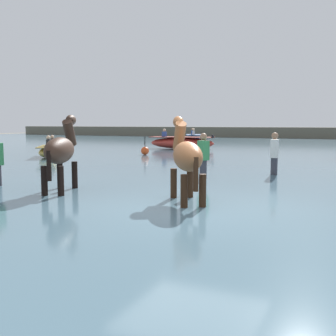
# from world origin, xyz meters

# --- Properties ---
(ground_plane) EXTENTS (120.00, 120.00, 0.00)m
(ground_plane) POSITION_xyz_m (0.00, 0.00, 0.00)
(ground_plane) COLOR #756B56
(water_surface) EXTENTS (90.00, 90.00, 0.37)m
(water_surface) POSITION_xyz_m (0.00, 10.00, 0.18)
(water_surface) COLOR #476675
(water_surface) RESTS_ON ground
(horse_lead_chestnut) EXTENTS (1.37, 1.72, 2.05)m
(horse_lead_chestnut) POSITION_xyz_m (-0.29, 0.35, 1.22)
(horse_lead_chestnut) COLOR brown
(horse_lead_chestnut) RESTS_ON ground
(horse_trailing_dark_bay) EXTENTS (1.05, 1.91, 2.11)m
(horse_trailing_dark_bay) POSITION_xyz_m (-3.33, 0.27, 1.25)
(horse_trailing_dark_bay) COLOR #382319
(horse_trailing_dark_bay) RESTS_ON ground
(boat_far_inshore) EXTENTS (4.07, 1.51, 1.21)m
(boat_far_inshore) POSITION_xyz_m (-7.05, 15.66, 0.74)
(boat_far_inshore) COLOR #BC382D
(boat_far_inshore) RESTS_ON water_surface
(boat_far_offshore) EXTENTS (2.39, 3.53, 1.18)m
(boat_far_offshore) POSITION_xyz_m (-8.61, 21.52, 0.72)
(boat_far_offshore) COLOR #28518E
(boat_far_offshore) RESTS_ON water_surface
(boat_mid_channel) EXTENTS (2.16, 2.61, 0.98)m
(boat_mid_channel) POSITION_xyz_m (-10.15, 7.54, 0.64)
(boat_mid_channel) COLOR gold
(boat_mid_channel) RESTS_ON water_surface
(person_onlooker_left) EXTENTS (0.20, 0.32, 1.63)m
(person_onlooker_left) POSITION_xyz_m (0.44, 5.37, 0.87)
(person_onlooker_left) COLOR #383842
(person_onlooker_left) RESTS_ON ground
(person_wading_mid) EXTENTS (0.38, 0.35, 1.63)m
(person_wading_mid) POSITION_xyz_m (-1.20, 3.72, 0.87)
(person_wading_mid) COLOR #383842
(person_wading_mid) RESTS_ON ground
(channel_buoy) EXTENTS (0.39, 0.39, 0.91)m
(channel_buoy) POSITION_xyz_m (-6.78, 10.53, 0.57)
(channel_buoy) COLOR #E54C1E
(channel_buoy) RESTS_ON water_surface
(far_shoreline) EXTENTS (80.00, 2.40, 1.49)m
(far_shoreline) POSITION_xyz_m (0.00, 37.59, 0.75)
(far_shoreline) COLOR #605B4C
(far_shoreline) RESTS_ON ground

